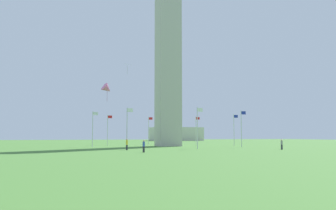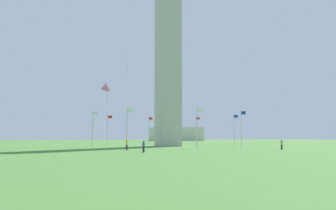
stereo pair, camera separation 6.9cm
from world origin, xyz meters
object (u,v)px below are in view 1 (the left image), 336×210
flagpole_ne (196,129)px  flagpole_s (93,127)px  obelisk_monument (168,47)px  person_yellow_shirt (127,144)px  person_gray_shirt (282,144)px  flagpole_w (198,126)px  kite_white_diamond (127,65)px  flagpole_e (149,129)px  distant_building (176,134)px  kite_pink_delta (107,89)px  flagpole_sw (127,126)px  flagpole_n (234,128)px  flagpole_se (108,128)px  person_blue_shirt (144,146)px  flagpole_nw (242,127)px

flagpole_ne → flagpole_s: size_ratio=1.00×
obelisk_monument → person_yellow_shirt: bearing=-125.5°
person_gray_shirt → flagpole_ne: bearing=-23.3°
flagpole_w → person_gray_shirt: size_ratio=4.24×
flagpole_ne → kite_white_diamond: 31.77m
flagpole_e → distant_building: 68.79m
distant_building → kite_pink_delta: bearing=-115.7°
flagpole_sw → person_yellow_shirt: (-1.37, -6.38, -3.08)m
person_gray_shirt → kite_white_diamond: kite_white_diamond is taller
flagpole_n → flagpole_e: same height
person_yellow_shirt → kite_pink_delta: bearing=108.9°
flagpole_e → obelisk_monument: bearing=-90.2°
flagpole_s → flagpole_w: (16.06, -16.06, 0.00)m
flagpole_n → obelisk_monument: bearing=180.0°
person_gray_shirt → flagpole_se: bearing=9.5°
flagpole_se → person_gray_shirt: size_ratio=4.24×
flagpole_e → kite_pink_delta: (-15.66, -32.04, 5.76)m
person_gray_shirt → kite_pink_delta: 29.51m
flagpole_e → flagpole_sw: bearing=-112.5°
flagpole_ne → person_blue_shirt: flagpole_ne is taller
flagpole_nw → person_gray_shirt: flagpole_nw is taller
flagpole_e → kite_white_diamond: size_ratio=3.54×
flagpole_ne → person_yellow_shirt: flagpole_ne is taller
person_yellow_shirt → person_gray_shirt: 24.85m
flagpole_s → flagpole_sw: 12.30m
flagpole_w → person_blue_shirt: 15.91m
flagpole_se → kite_white_diamond: bearing=-88.4°
person_blue_shirt → kite_white_diamond: 22.99m
flagpole_nw → flagpole_e: bearing=112.5°
flagpole_w → kite_white_diamond: kite_white_diamond is taller
kite_white_diamond → flagpole_ne: bearing=41.5°
flagpole_se → flagpole_sw: (-0.00, -22.72, 0.00)m
flagpole_sw → kite_white_diamond: (0.54, 3.12, 11.54)m
flagpole_s → distant_building: 90.53m
person_blue_shirt → flagpole_s: bearing=34.4°
flagpole_nw → kite_pink_delta: size_ratio=2.38×
obelisk_monument → flagpole_s: 23.87m
flagpole_se → flagpole_s: size_ratio=1.00×
flagpole_s → kite_pink_delta: size_ratio=2.38×
flagpole_nw → person_blue_shirt: bearing=-148.2°
person_blue_shirt → person_yellow_shirt: (-0.62, 8.15, 0.05)m
person_yellow_shirt → person_gray_shirt: person_yellow_shirt is taller
obelisk_monument → flagpole_w: obelisk_monument is taller
obelisk_monument → person_gray_shirt: size_ratio=25.62×
flagpole_sw → person_gray_shirt: 26.09m
flagpole_s → kite_white_diamond: size_ratio=3.54×
flagpole_s → distant_building: (45.76, 78.10, -0.94)m
flagpole_se → flagpole_s: (-4.71, -11.36, 0.00)m
obelisk_monument → flagpole_n: 23.96m
person_gray_shirt → distant_building: distant_building is taller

